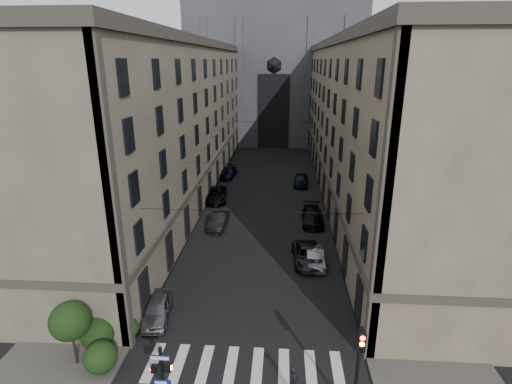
% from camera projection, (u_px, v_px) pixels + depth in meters
% --- Properties ---
extents(sidewalk_left, '(7.00, 80.00, 0.15)m').
position_uv_depth(sidewalk_left, '(188.00, 191.00, 52.59)').
color(sidewalk_left, '#383533').
rests_on(sidewalk_left, ground).
extents(sidewalk_right, '(7.00, 80.00, 0.15)m').
position_uv_depth(sidewalk_right, '(349.00, 194.00, 51.24)').
color(sidewalk_right, '#383533').
rests_on(sidewalk_right, ground).
extents(zebra_crossing, '(11.00, 3.20, 0.01)m').
position_uv_depth(zebra_crossing, '(244.00, 366.00, 22.59)').
color(zebra_crossing, beige).
rests_on(zebra_crossing, ground).
extents(building_left, '(13.60, 60.60, 18.85)m').
position_uv_depth(building_left, '(160.00, 120.00, 49.86)').
color(building_left, '#514A3E').
rests_on(building_left, ground).
extents(building_right, '(13.60, 60.60, 18.85)m').
position_uv_depth(building_right, '(379.00, 122.00, 48.12)').
color(building_right, brown).
rests_on(building_right, ground).
extents(gothic_tower, '(35.00, 23.00, 58.00)m').
position_uv_depth(gothic_tower, '(276.00, 53.00, 83.21)').
color(gothic_tower, '#2D2D33').
rests_on(gothic_tower, ground).
extents(pedestrian_signal_left, '(1.02, 0.38, 4.00)m').
position_uv_depth(pedestrian_signal_left, '(162.00, 377.00, 18.77)').
color(pedestrian_signal_left, black).
rests_on(pedestrian_signal_left, ground).
extents(traffic_light_right, '(0.34, 0.50, 5.20)m').
position_uv_depth(traffic_light_right, '(359.00, 363.00, 18.28)').
color(traffic_light_right, black).
rests_on(traffic_light_right, ground).
extents(shrub_cluster, '(3.90, 4.40, 3.90)m').
position_uv_depth(shrub_cluster, '(91.00, 333.00, 22.59)').
color(shrub_cluster, black).
rests_on(shrub_cluster, sidewalk_left).
extents(tram_wires, '(14.00, 60.00, 0.43)m').
position_uv_depth(tram_wires, '(267.00, 139.00, 49.30)').
color(tram_wires, black).
rests_on(tram_wires, ground).
extents(car_left_near, '(2.23, 4.43, 1.45)m').
position_uv_depth(car_left_near, '(157.00, 309.00, 26.60)').
color(car_left_near, slate).
rests_on(car_left_near, ground).
extents(car_left_midnear, '(1.76, 4.55, 1.48)m').
position_uv_depth(car_left_midnear, '(219.00, 221.00, 41.14)').
color(car_left_midnear, black).
rests_on(car_left_midnear, ground).
extents(car_left_midfar, '(3.35, 6.10, 1.62)m').
position_uv_depth(car_left_midfar, '(215.00, 195.00, 48.86)').
color(car_left_midfar, black).
rests_on(car_left_midfar, ground).
extents(car_left_far, '(2.56, 5.20, 1.45)m').
position_uv_depth(car_left_far, '(228.00, 173.00, 58.71)').
color(car_left_far, black).
rests_on(car_left_far, ground).
extents(car_right_near, '(1.48, 4.12, 1.35)m').
position_uv_depth(car_right_near, '(315.00, 257.00, 33.61)').
color(car_right_near, gray).
rests_on(car_right_near, ground).
extents(car_right_midnear, '(2.66, 5.27, 1.43)m').
position_uv_depth(car_right_midnear, '(307.00, 255.00, 33.97)').
color(car_right_midnear, black).
rests_on(car_right_midnear, ground).
extents(car_right_midfar, '(2.25, 5.41, 1.56)m').
position_uv_depth(car_right_midfar, '(312.00, 216.00, 42.21)').
color(car_right_midfar, black).
rests_on(car_right_midfar, ground).
extents(car_right_far, '(2.24, 4.82, 1.60)m').
position_uv_depth(car_right_far, '(301.00, 180.00, 54.82)').
color(car_right_far, black).
rests_on(car_right_far, ground).
extents(pedestrian, '(0.62, 0.81, 2.00)m').
position_uv_depth(pedestrian, '(294.00, 382.00, 20.21)').
color(pedestrian, black).
rests_on(pedestrian, ground).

